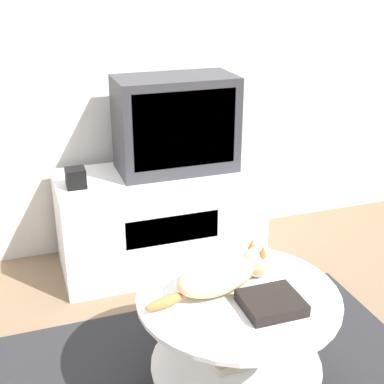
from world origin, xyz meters
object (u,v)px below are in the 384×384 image
object	(u,v)px
dvd_box	(271,303)
cat	(223,274)
tv	(176,124)
speaker	(76,178)

from	to	relation	value
dvd_box	cat	bearing A→B (deg)	122.62
dvd_box	tv	bearing A→B (deg)	88.04
tv	dvd_box	world-z (taller)	tv
dvd_box	cat	world-z (taller)	cat
tv	dvd_box	xyz separation A→B (m)	(-0.04, -1.26, -0.31)
cat	speaker	bearing A→B (deg)	98.03
speaker	dvd_box	world-z (taller)	speaker
speaker	cat	world-z (taller)	speaker
dvd_box	speaker	bearing A→B (deg)	113.91
tv	cat	bearing A→B (deg)	-98.23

